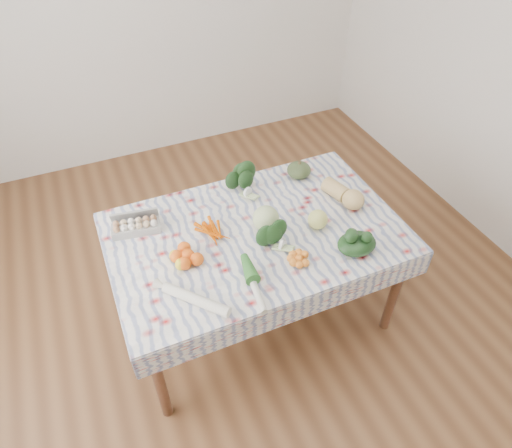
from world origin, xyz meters
The scene contains 16 objects.
ground centered at (0.00, 0.00, 0.00)m, with size 4.50×4.50×0.00m, color brown.
dining_table centered at (0.00, 0.00, 0.68)m, with size 1.60×1.00×0.75m.
tablecloth centered at (0.00, 0.00, 0.76)m, with size 1.66×1.06×0.01m, color white.
egg_carton centered at (-0.63, 0.27, 0.80)m, with size 0.27×0.11×0.07m, color #9D9D99.
carrot_bunch centered at (-0.24, 0.08, 0.78)m, with size 0.21×0.19×0.04m, color #DB5701.
kale_bunch centered at (0.05, 0.35, 0.84)m, with size 0.17×0.15×0.15m, color #183715.
kabocha_squash centered at (0.46, 0.37, 0.81)m, with size 0.16×0.16×0.10m, color #3D4D29.
cabbage centered at (0.06, 0.00, 0.84)m, with size 0.15×0.15×0.15m, color #B1C582.
butternut_squash centered at (0.60, 0.04, 0.83)m, with size 0.13×0.28×0.13m, color tan.
orange_cluster centered at (-0.42, -0.06, 0.80)m, with size 0.23×0.23×0.08m, color orange.
broccoli centered at (0.04, -0.15, 0.82)m, with size 0.15×0.15×0.11m, color #1B4119.
mandarin_cluster centered at (0.12, -0.30, 0.78)m, with size 0.15×0.15×0.05m, color orange.
grapefruit centered at (0.34, -0.10, 0.82)m, with size 0.11×0.11×0.11m, color #DDE16E.
spinach_bag centered at (0.44, -0.35, 0.81)m, with size 0.22×0.18×0.10m, color black.
daikon centered at (-0.47, -0.35, 0.79)m, with size 0.05×0.05×0.38m, color white.
leek centered at (-0.17, -0.37, 0.78)m, with size 0.04×0.04×0.35m, color silver.
Camera 1 is at (-0.75, -1.73, 2.56)m, focal length 32.00 mm.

